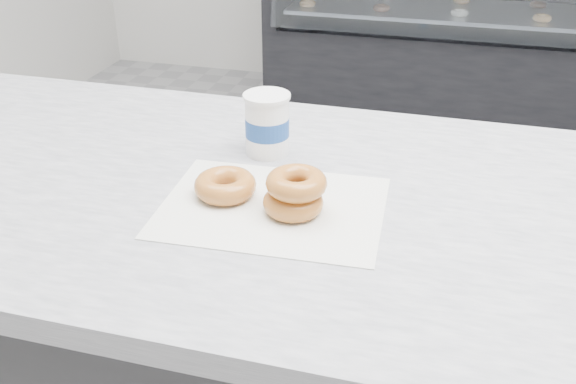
{
  "coord_description": "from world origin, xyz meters",
  "views": [
    {
      "loc": [
        -0.17,
        -1.47,
        1.4
      ],
      "look_at": [
        -0.4,
        -0.65,
        0.92
      ],
      "focal_mm": 40.0,
      "sensor_mm": 36.0,
      "label": 1
    }
  ],
  "objects_px": {
    "donut_single": "(225,185)",
    "donut_stack": "(295,193)",
    "display_case": "(496,29)",
    "coffee_cup": "(267,123)"
  },
  "relations": [
    {
      "from": "donut_stack",
      "to": "display_case",
      "type": "bearing_deg",
      "value": 82.11
    },
    {
      "from": "coffee_cup",
      "to": "donut_stack",
      "type": "bearing_deg",
      "value": -74.4
    },
    {
      "from": "display_case",
      "to": "donut_stack",
      "type": "bearing_deg",
      "value": -97.89
    },
    {
      "from": "donut_single",
      "to": "donut_stack",
      "type": "bearing_deg",
      "value": -9.43
    },
    {
      "from": "display_case",
      "to": "donut_stack",
      "type": "height_order",
      "value": "display_case"
    },
    {
      "from": "display_case",
      "to": "coffee_cup",
      "type": "xyz_separation_m",
      "value": [
        -0.49,
        -2.59,
        0.47
      ]
    },
    {
      "from": "donut_single",
      "to": "donut_stack",
      "type": "distance_m",
      "value": 0.12
    },
    {
      "from": "display_case",
      "to": "coffee_cup",
      "type": "height_order",
      "value": "display_case"
    },
    {
      "from": "donut_stack",
      "to": "coffee_cup",
      "type": "xyz_separation_m",
      "value": [
        -0.1,
        0.19,
        0.02
      ]
    },
    {
      "from": "display_case",
      "to": "donut_single",
      "type": "bearing_deg",
      "value": -100.35
    }
  ]
}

